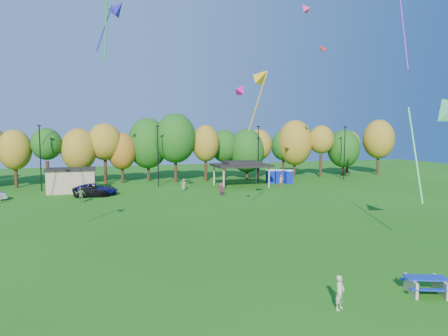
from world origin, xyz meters
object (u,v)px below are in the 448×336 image
object	(u,v)px
car_d	(92,192)
kite_flyer	(340,292)
porta_potties	(279,176)
picnic_table	(426,284)
car_c	(96,189)

from	to	relation	value
car_d	kite_flyer	bearing A→B (deg)	-160.72
porta_potties	picnic_table	world-z (taller)	porta_potties
porta_potties	car_c	xyz separation A→B (m)	(-27.78, -4.09, -0.33)
picnic_table	car_c	xyz separation A→B (m)	(-16.07, 38.07, 0.26)
porta_potties	car_c	bearing A→B (deg)	-171.62
kite_flyer	car_d	xyz separation A→B (m)	(-11.42, 36.93, -0.17)
car_c	car_d	size ratio (longest dim) A/B	1.27
porta_potties	kite_flyer	world-z (taller)	porta_potties
porta_potties	car_d	distance (m)	28.77
picnic_table	car_d	distance (m)	40.25
car_c	car_d	distance (m)	1.46
porta_potties	picnic_table	xyz separation A→B (m)	(-11.71, -42.16, -0.59)
picnic_table	porta_potties	bearing A→B (deg)	95.87
car_c	porta_potties	bearing A→B (deg)	-66.19
porta_potties	car_c	distance (m)	28.08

